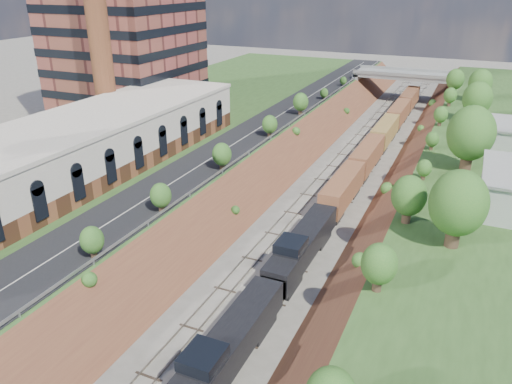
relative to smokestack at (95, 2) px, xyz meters
The scene contains 13 objects.
platform_left 23.05m from the smokestack, 53.13° to the left, with size 44.00×180.00×5.00m, color #304F20.
embankment_left 35.58m from the smokestack, ahead, with size 7.07×180.00×7.07m, color brown.
embankment_right 53.39m from the smokestack, ahead, with size 7.07×180.00×7.07m, color brown.
rail_left_track 41.86m from the smokestack, ahead, with size 1.58×180.00×0.18m, color gray.
rail_right_track 46.11m from the smokestack, ahead, with size 1.58×180.00×0.18m, color gray.
road 28.88m from the smokestack, 11.04° to the left, with size 8.00×180.00×0.10m, color black.
guardrail 31.59m from the smokestack, ahead, with size 0.10×171.00×0.70m.
commercial_building 25.69m from the smokestack, 66.04° to the right, with size 14.30×62.30×7.00m.
smokestack is the anchor object (origin of this frame).
overpass 77.82m from the smokestack, 61.39° to the left, with size 24.50×8.30×7.40m.
tree_right_large 57.52m from the smokestack, 16.80° to the right, with size 5.25×5.25×7.61m.
tree_left_crest 46.95m from the smokestack, 56.09° to the right, with size 2.45×2.45×3.55m.
freight_train 45.08m from the smokestack, ahead, with size 2.73×125.22×4.55m.
Camera 1 is at (17.07, -5.00, 28.29)m, focal length 35.00 mm.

